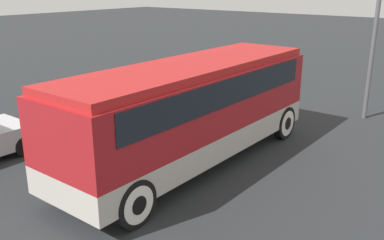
{
  "coord_description": "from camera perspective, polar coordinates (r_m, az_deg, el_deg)",
  "views": [
    {
      "loc": [
        -9.15,
        -7.2,
        5.11
      ],
      "look_at": [
        0.0,
        0.0,
        1.35
      ],
      "focal_mm": 40.0,
      "sensor_mm": 36.0,
      "label": 1
    }
  ],
  "objects": [
    {
      "name": "lamp_post",
      "position": [
        17.55,
        23.2,
        10.71
      ],
      "size": [
        0.44,
        0.44,
        5.0
      ],
      "color": "#515156",
      "rests_on": "ground_plane"
    },
    {
      "name": "ground_plane",
      "position": [
        12.71,
        0.0,
        -5.79
      ],
      "size": [
        120.0,
        120.0,
        0.0
      ],
      "primitive_type": "plane",
      "color": "#26282B"
    },
    {
      "name": "parked_car_near",
      "position": [
        18.49,
        -11.12,
        3.73
      ],
      "size": [
        4.74,
        1.81,
        1.37
      ],
      "color": "black",
      "rests_on": "ground_plane"
    },
    {
      "name": "tour_bus",
      "position": [
        12.17,
        0.28,
        2.18
      ],
      "size": [
        9.06,
        2.58,
        2.99
      ],
      "color": "#B7B2A8",
      "rests_on": "ground_plane"
    }
  ]
}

